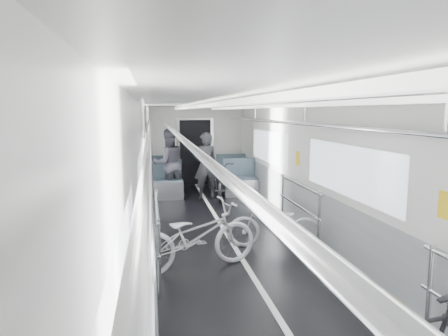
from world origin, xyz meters
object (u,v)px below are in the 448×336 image
object	(u,v)px
bike_right_mid	(275,224)
bike_aisle	(220,179)
person_seated	(169,163)
bike_left_far	(195,236)
person_standing	(206,166)

from	to	relation	value
bike_right_mid	bike_aisle	world-z (taller)	bike_aisle
bike_aisle	person_seated	distance (m)	1.41
bike_left_far	bike_aisle	world-z (taller)	bike_aisle
bike_left_far	bike_right_mid	xyz separation A→B (m)	(1.40, 0.67, -0.09)
bike_left_far	bike_right_mid	size ratio (longest dim) A/B	1.21
bike_left_far	person_seated	xyz separation A→B (m)	(-0.15, 4.96, 0.42)
bike_left_far	person_standing	distance (m)	4.72
bike_right_mid	person_seated	xyz separation A→B (m)	(-1.56, 4.28, 0.51)
bike_right_mid	bike_aisle	xyz separation A→B (m)	(-0.25, 3.96, 0.10)
bike_aisle	person_seated	size ratio (longest dim) A/B	1.05
bike_right_mid	person_standing	world-z (taller)	person_standing
person_seated	person_standing	bearing A→B (deg)	145.64
bike_right_mid	person_standing	distance (m)	4.04
bike_aisle	person_standing	bearing A→B (deg)	-171.37
bike_right_mid	person_seated	distance (m)	4.59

